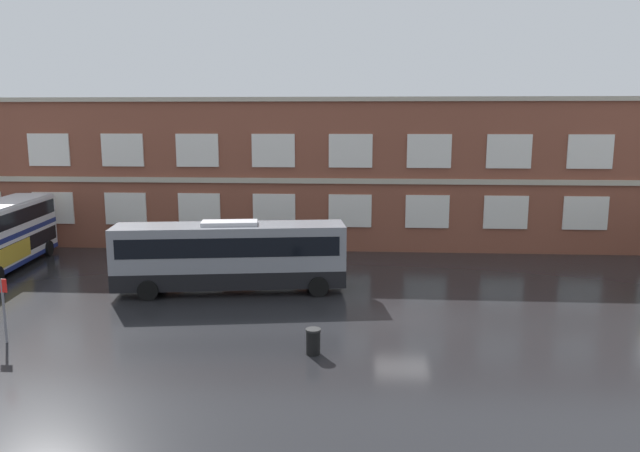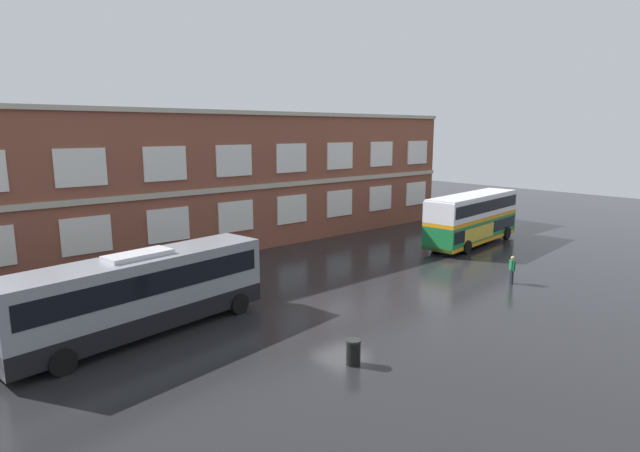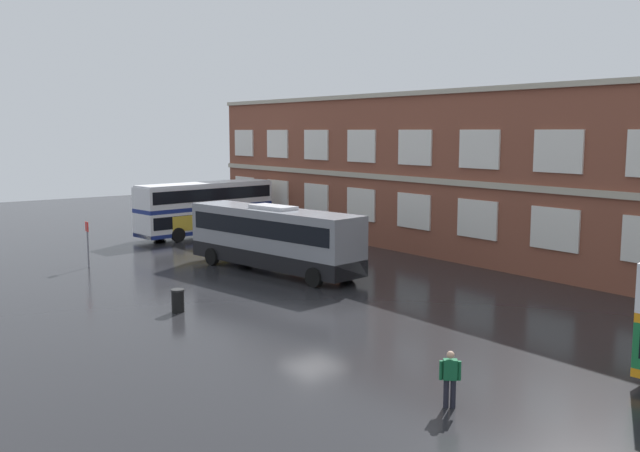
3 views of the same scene
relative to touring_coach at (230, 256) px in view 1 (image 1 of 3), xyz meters
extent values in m
plane|color=black|center=(8.82, -1.70, -1.91)|extent=(120.00, 120.00, 0.00)
cube|color=brown|center=(6.12, 14.30, 3.18)|extent=(57.55, 8.00, 10.19)
cube|color=#B2A893|center=(6.12, 10.22, 2.98)|extent=(57.55, 0.16, 0.36)
cube|color=#B2A893|center=(6.12, 10.25, 8.43)|extent=(57.55, 0.28, 0.30)
cube|color=silver|center=(-14.81, 10.24, 0.94)|extent=(2.93, 0.12, 2.24)
cube|color=silver|center=(-9.58, 10.24, 0.94)|extent=(2.93, 0.12, 2.24)
cube|color=silver|center=(-4.34, 10.24, 0.94)|extent=(2.93, 0.12, 2.24)
cube|color=silver|center=(0.89, 10.24, 0.94)|extent=(2.93, 0.12, 2.24)
cube|color=silver|center=(6.12, 10.24, 0.94)|extent=(2.93, 0.12, 2.24)
cube|color=silver|center=(11.35, 10.24, 0.94)|extent=(2.93, 0.12, 2.24)
cube|color=silver|center=(16.58, 10.24, 0.94)|extent=(2.93, 0.12, 2.24)
cube|color=silver|center=(21.81, 10.24, 0.94)|extent=(2.93, 0.12, 2.24)
cube|color=silver|center=(-14.81, 10.24, 5.02)|extent=(2.93, 0.12, 2.24)
cube|color=silver|center=(-9.58, 10.24, 5.02)|extent=(2.93, 0.12, 2.24)
cube|color=silver|center=(-4.34, 10.24, 5.02)|extent=(2.93, 0.12, 2.24)
cube|color=silver|center=(0.89, 10.24, 5.02)|extent=(2.93, 0.12, 2.24)
cube|color=silver|center=(6.12, 10.24, 5.02)|extent=(2.93, 0.12, 2.24)
cube|color=silver|center=(11.35, 10.24, 5.02)|extent=(2.93, 0.12, 2.24)
cube|color=silver|center=(16.58, 10.24, 5.02)|extent=(2.93, 0.12, 2.24)
cube|color=silver|center=(21.81, 10.24, 5.02)|extent=(2.93, 0.12, 2.24)
cube|color=silver|center=(-14.80, 3.59, -0.69)|extent=(3.75, 11.21, 1.75)
cube|color=black|center=(-14.80, 3.59, -0.48)|extent=(3.74, 10.78, 0.90)
cube|color=navy|center=(-14.80, 3.59, -1.42)|extent=(3.77, 11.22, 0.28)
cube|color=gold|center=(-13.37, 2.42, -0.60)|extent=(0.57, 4.81, 1.10)
cube|color=yellow|center=(-15.41, 9.03, 1.69)|extent=(1.65, 0.24, 0.40)
cylinder|color=black|center=(-13.96, 7.56, -1.39)|extent=(0.43, 1.07, 1.04)
cylinder|color=black|center=(-16.49, 7.28, -1.39)|extent=(0.43, 1.07, 1.04)
cube|color=gray|center=(0.00, 0.00, 0.09)|extent=(12.24, 4.26, 3.20)
cube|color=black|center=(0.00, 0.00, 0.73)|extent=(11.54, 4.19, 1.00)
cube|color=black|center=(0.00, 0.00, -1.06)|extent=(12.25, 4.28, 0.90)
cube|color=silver|center=(0.00, 0.00, 1.79)|extent=(3.03, 1.68, 0.20)
cylinder|color=black|center=(4.69, -0.60, -1.39)|extent=(1.08, 0.47, 1.04)
cylinder|color=black|center=(4.33, 1.92, -1.39)|extent=(1.08, 0.47, 1.04)
cylinder|color=black|center=(-3.85, -1.85, -1.39)|extent=(1.08, 0.47, 1.04)
cylinder|color=black|center=(-4.22, 0.67, -1.39)|extent=(1.08, 0.47, 1.04)
cylinder|color=slate|center=(-7.64, -7.99, -0.56)|extent=(0.10, 0.10, 2.70)
cube|color=red|center=(-7.64, -8.01, 0.51)|extent=(0.44, 0.04, 0.56)
cylinder|color=black|center=(5.02, -8.40, -1.44)|extent=(0.56, 0.56, 0.95)
cylinder|color=black|center=(5.02, -8.40, -0.92)|extent=(0.60, 0.60, 0.08)
camera|label=1|loc=(6.75, -30.78, 7.16)|focal=34.08mm
camera|label=2|loc=(-8.35, -21.71, 7.18)|focal=28.73mm
camera|label=3|loc=(33.16, -21.85, 6.09)|focal=39.63mm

